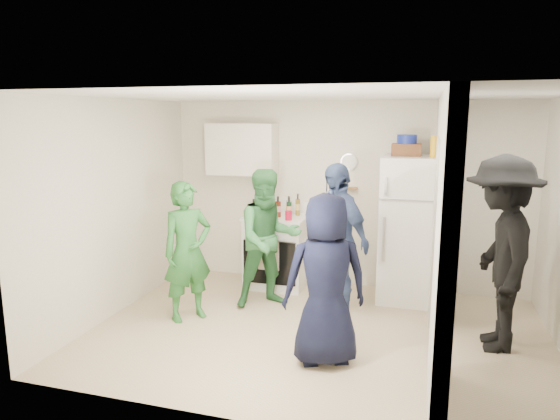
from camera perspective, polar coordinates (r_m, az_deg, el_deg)
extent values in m
plane|color=#C7AE8C|center=(5.53, 4.23, -13.88)|extent=(4.80, 4.80, 0.00)
plane|color=silver|center=(6.79, 7.39, 1.72)|extent=(4.80, 0.00, 4.80)
plane|color=silver|center=(3.54, -1.31, -6.49)|extent=(4.80, 0.00, 4.80)
plane|color=silver|center=(6.09, -18.25, 0.24)|extent=(0.00, 3.40, 3.40)
plane|color=white|center=(5.04, 4.63, 12.96)|extent=(4.80, 4.80, 0.00)
cube|color=silver|center=(6.12, 17.66, 0.32)|extent=(0.12, 1.20, 2.50)
cube|color=silver|center=(3.97, 18.26, -5.15)|extent=(0.12, 1.20, 2.50)
cube|color=silver|center=(4.93, 18.60, 10.17)|extent=(0.12, 1.00, 0.40)
cube|color=white|center=(6.82, -0.37, -4.72)|extent=(0.81, 0.68, 0.97)
cube|color=silver|center=(6.90, -4.37, 6.94)|extent=(0.95, 0.34, 0.70)
cube|color=white|center=(6.42, 14.73, -2.17)|extent=(0.75, 0.73, 1.82)
cube|color=brown|center=(6.33, 14.25, 6.69)|extent=(0.35, 0.25, 0.15)
cylinder|color=navy|center=(6.33, 14.31, 7.86)|extent=(0.24, 0.24, 0.11)
cylinder|color=yellow|center=(6.18, 17.20, 6.91)|extent=(0.09, 0.09, 0.25)
cylinder|color=white|center=(6.71, 7.88, 5.47)|extent=(0.22, 0.02, 0.22)
cube|color=olive|center=(6.72, 7.34, 2.50)|extent=(0.35, 0.08, 0.03)
cylinder|color=#DAE513|center=(6.51, -1.94, 0.05)|extent=(0.09, 0.09, 0.25)
cylinder|color=#B60C2D|center=(6.45, 0.99, -0.64)|extent=(0.09, 0.09, 0.12)
imported|color=#2E7335|center=(5.74, -10.52, -4.67)|extent=(0.66, 0.69, 1.59)
imported|color=#367C43|center=(6.04, -1.31, -3.28)|extent=(1.03, 0.99, 1.68)
imported|color=#39507C|center=(5.87, 6.39, -3.26)|extent=(1.08, 1.00, 1.78)
imported|color=black|center=(4.67, 5.24, -7.93)|extent=(0.93, 0.78, 1.62)
imported|color=black|center=(5.36, 23.85, -4.58)|extent=(0.77, 1.28, 1.94)
cylinder|color=brown|center=(6.90, -2.42, 0.90)|extent=(0.07, 0.07, 0.31)
cylinder|color=#1B4A18|center=(6.66, -2.17, 0.51)|extent=(0.07, 0.07, 0.30)
cylinder|color=#B4BBC3|center=(6.84, -0.78, 0.67)|extent=(0.07, 0.07, 0.27)
cylinder|color=maroon|center=(6.63, -0.23, 0.38)|extent=(0.08, 0.08, 0.28)
cylinder|color=#9BA4AB|center=(6.82, 0.99, 0.55)|extent=(0.07, 0.07, 0.25)
cylinder|color=#13351D|center=(6.67, 1.05, 0.37)|extent=(0.07, 0.07, 0.26)
cylinder|color=olive|center=(6.73, 2.03, 0.60)|extent=(0.06, 0.06, 0.30)
cylinder|color=silver|center=(6.66, -3.03, 0.25)|extent=(0.07, 0.07, 0.24)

